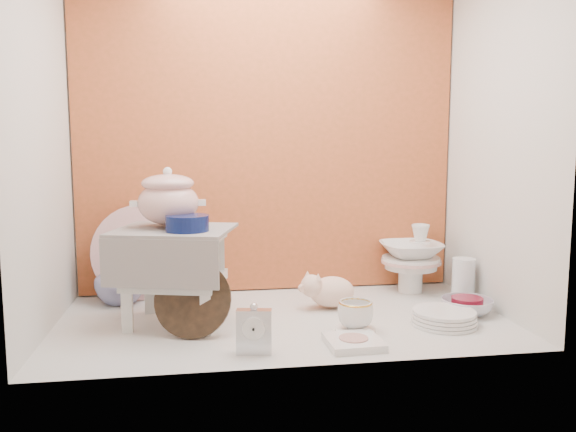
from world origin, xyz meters
The scene contains 17 objects.
ground centered at (0.00, 0.00, 0.00)m, with size 1.80×1.80×0.00m, color silver.
niche_shell centered at (0.00, 0.18, 0.93)m, with size 1.86×1.03×1.53m.
step_stool centered at (-0.43, 0.02, 0.19)m, with size 0.44×0.37×0.38m, color silver, non-canonical shape.
soup_tureen centered at (-0.45, 0.06, 0.50)m, with size 0.28×0.28×0.24m, color white, non-canonical shape.
cobalt_bowl centered at (-0.38, -0.06, 0.41)m, with size 0.16×0.16×0.06m, color #091549.
floral_platter centered at (-0.60, 0.41, 0.22)m, with size 0.43×0.09×0.43m, color white, non-canonical shape.
blue_white_vase centered at (-0.69, 0.36, 0.12)m, with size 0.22×0.22×0.23m, color silver.
lacquer_tray centered at (-0.36, -0.14, 0.14)m, with size 0.29×0.12×0.27m, color black, non-canonical shape.
mantel_clock centered at (-0.16, -0.36, 0.09)m, with size 0.12×0.04×0.17m, color silver.
plush_pig centered at (0.23, 0.13, 0.07)m, with size 0.25×0.17×0.15m, color beige.
teacup_saucer centered at (0.25, -0.19, 0.01)m, with size 0.15×0.15×0.01m, color white.
gold_rim_teacup centered at (0.25, -0.19, 0.06)m, with size 0.13×0.13×0.11m, color white.
lattice_dish centered at (0.20, -0.34, 0.01)m, with size 0.19×0.19×0.03m, color white.
dinner_plate_stack centered at (0.61, -0.17, 0.03)m, with size 0.26×0.26×0.06m, color white.
crystal_bowl centered at (0.77, -0.05, 0.03)m, with size 0.21×0.21×0.07m, color silver.
clear_glass_vase centered at (0.83, 0.13, 0.10)m, with size 0.10×0.10×0.20m, color silver.
porcelain_tower centered at (0.66, 0.34, 0.16)m, with size 0.29×0.29×0.33m, color white, non-canonical shape.
Camera 1 is at (-0.33, -2.23, 0.71)m, focal length 35.84 mm.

